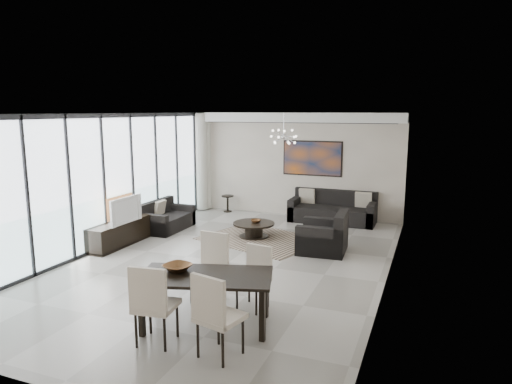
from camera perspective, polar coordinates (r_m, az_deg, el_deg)
The scene contains 20 objects.
room_shell at distance 8.59m, azimuth -0.71°, elevation 0.05°, with size 6.00×9.00×2.90m.
window_wall at distance 10.29m, azimuth -18.08°, elevation 1.33°, with size 0.37×8.95×2.90m.
soffit at distance 12.67m, azimuth 4.74°, elevation 9.27°, with size 5.98×0.40×0.26m, color white.
painting at distance 12.77m, azimuth 7.04°, elevation 4.20°, with size 1.68×0.04×0.98m, color #BB591A.
chandelier at distance 10.88m, azimuth 3.48°, elevation 6.94°, with size 0.66×0.66×0.71m.
rug at distance 10.67m, azimuth 0.61°, elevation -5.90°, with size 2.53×1.95×0.01m, color black.
coffee_table at distance 10.83m, azimuth -0.28°, elevation -4.63°, with size 0.99×0.99×0.35m.
bowl_coffee at distance 10.79m, azimuth -0.02°, elevation -3.66°, with size 0.24×0.24×0.07m, color brown.
sofa_main at distance 12.45m, azimuth 9.57°, elevation -2.42°, with size 2.26×0.93×0.82m.
loveseat at distance 11.72m, azimuth -11.19°, elevation -3.43°, with size 0.81×1.45×0.72m.
armchair at distance 9.81m, azimuth 8.56°, elevation -5.70°, with size 1.04×1.09×0.86m.
side_table at distance 13.49m, azimuth -3.57°, elevation -1.12°, with size 0.36×0.36×0.49m.
tv_console at distance 10.60m, azimuth -16.75°, elevation -4.98°, with size 0.48×1.72×0.54m, color black.
television at distance 10.34m, azimuth -16.36°, elevation -2.15°, with size 1.00×0.13×0.58m, color gray.
dining_table at distance 6.38m, azimuth -6.29°, elevation -10.99°, with size 1.98×1.38×0.75m.
dining_chair_sw at distance 6.00m, azimuth -12.84°, elevation -13.01°, with size 0.56×0.56×1.08m.
dining_chair_se at distance 5.59m, azimuth -5.21°, elevation -14.56°, with size 0.60×0.60×1.08m.
dining_chair_nw at distance 7.28m, azimuth -5.62°, elevation -8.65°, with size 0.52×0.52×1.07m.
dining_chair_ne at distance 7.00m, azimuth -0.03°, elevation -10.01°, with size 0.51×0.51×0.95m.
bowl_dining at distance 6.55m, azimuth -9.80°, elevation -9.28°, with size 0.38×0.38×0.09m, color brown.
Camera 1 is at (3.65, -7.84, 2.95)m, focal length 32.00 mm.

